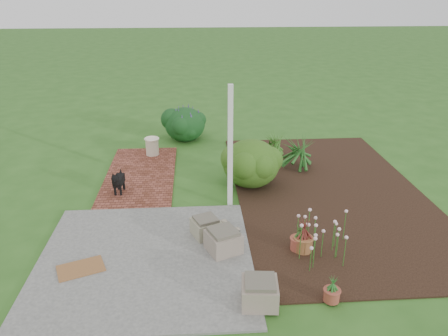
{
  "coord_description": "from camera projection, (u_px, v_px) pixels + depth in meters",
  "views": [
    {
      "loc": [
        -0.37,
        -7.87,
        4.2
      ],
      "look_at": [
        0.2,
        0.4,
        0.7
      ],
      "focal_mm": 35.0,
      "sensor_mm": 36.0,
      "label": 1
    }
  ],
  "objects": [
    {
      "name": "stone_trough_mid",
      "position": [
        223.0,
        242.0,
        7.32
      ],
      "size": [
        0.67,
        0.67,
        0.34
      ],
      "primitive_type": "cube",
      "rotation": [
        0.0,
        0.0,
        0.4
      ],
      "color": "#75685B",
      "rests_on": "concrete_patio"
    },
    {
      "name": "ground",
      "position": [
        216.0,
        207.0,
        8.89
      ],
      "size": [
        80.0,
        80.0,
        0.0
      ],
      "primitive_type": "plane",
      "color": "#2C5B1C",
      "rests_on": "ground"
    },
    {
      "name": "stone_trough_near",
      "position": [
        260.0,
        293.0,
        6.11
      ],
      "size": [
        0.55,
        0.55,
        0.33
      ],
      "primitive_type": "cube",
      "rotation": [
        0.0,
        0.0,
        -0.09
      ],
      "color": "gray",
      "rests_on": "concrete_patio"
    },
    {
      "name": "terracotta_pot_small_left",
      "position": [
        299.0,
        244.0,
        7.4
      ],
      "size": [
        0.28,
        0.28,
        0.22
      ],
      "primitive_type": "cylinder",
      "rotation": [
        0.0,
        0.0,
        0.04
      ],
      "color": "#AE4E3B",
      "rests_on": "garden_bed"
    },
    {
      "name": "pink_flower_patch",
      "position": [
        325.0,
        235.0,
        7.21
      ],
      "size": [
        1.09,
        1.09,
        0.69
      ],
      "primitive_type": null,
      "rotation": [
        0.0,
        0.0,
        -0.01
      ],
      "color": "#113D0F",
      "rests_on": "garden_bed"
    },
    {
      "name": "concrete_patio",
      "position": [
        145.0,
        259.0,
        7.19
      ],
      "size": [
        3.5,
        3.5,
        0.04
      ],
      "primitive_type": "cube",
      "color": "#595957",
      "rests_on": "ground"
    },
    {
      "name": "brick_path",
      "position": [
        141.0,
        174.0,
        10.38
      ],
      "size": [
        1.6,
        3.5,
        0.04
      ],
      "primitive_type": "cube",
      "color": "#5E2C1D",
      "rests_on": "ground"
    },
    {
      "name": "veranda_post",
      "position": [
        230.0,
        148.0,
        8.51
      ],
      "size": [
        0.1,
        0.1,
        2.5
      ],
      "primitive_type": "cube",
      "color": "white",
      "rests_on": "ground"
    },
    {
      "name": "purple_flowering_bush",
      "position": [
        185.0,
        123.0,
        12.57
      ],
      "size": [
        1.22,
        1.22,
        0.98
      ],
      "primitive_type": "ellipsoid",
      "rotation": [
        0.0,
        0.0,
        0.05
      ],
      "color": "black",
      "rests_on": "ground"
    },
    {
      "name": "cream_ceramic_urn",
      "position": [
        152.0,
        147.0,
        11.45
      ],
      "size": [
        0.35,
        0.35,
        0.45
      ],
      "primitive_type": "cylinder",
      "rotation": [
        0.0,
        0.0,
        0.03
      ],
      "color": "#F0E0C5",
      "rests_on": "brick_path"
    },
    {
      "name": "terracotta_pot_bronze",
      "position": [
        303.0,
        244.0,
        7.36
      ],
      "size": [
        0.4,
        0.4,
        0.25
      ],
      "primitive_type": "cylinder",
      "rotation": [
        0.0,
        0.0,
        0.36
      ],
      "color": "#955C32",
      "rests_on": "garden_bed"
    },
    {
      "name": "garden_bed",
      "position": [
        329.0,
        192.0,
        9.5
      ],
      "size": [
        4.0,
        7.0,
        0.03
      ],
      "primitive_type": "cube",
      "color": "black",
      "rests_on": "ground"
    },
    {
      "name": "evergreen_shrub",
      "position": [
        251.0,
        162.0,
        9.65
      ],
      "size": [
        1.3,
        1.3,
        1.07
      ],
      "primitive_type": "ellipsoid",
      "rotation": [
        0.0,
        0.0,
        -0.03
      ],
      "color": "#16360D",
      "rests_on": "garden_bed"
    },
    {
      "name": "agapanthus_clump_back",
      "position": [
        298.0,
        149.0,
        10.56
      ],
      "size": [
        1.2,
        1.2,
        0.95
      ],
      "primitive_type": null,
      "rotation": [
        0.0,
        0.0,
        -0.15
      ],
      "color": "#183711",
      "rests_on": "garden_bed"
    },
    {
      "name": "terracotta_pot_small_right",
      "position": [
        332.0,
        295.0,
        6.2
      ],
      "size": [
        0.29,
        0.29,
        0.19
      ],
      "primitive_type": "cylinder",
      "rotation": [
        0.0,
        0.0,
        0.32
      ],
      "color": "brown",
      "rests_on": "garden_bed"
    },
    {
      "name": "black_dog",
      "position": [
        118.0,
        180.0,
        9.29
      ],
      "size": [
        0.21,
        0.59,
        0.51
      ],
      "rotation": [
        0.0,
        0.0,
        -0.1
      ],
      "color": "black",
      "rests_on": "brick_path"
    },
    {
      "name": "agapanthus_clump_front",
      "position": [
        274.0,
        142.0,
        11.36
      ],
      "size": [
        0.85,
        0.85,
        0.74
      ],
      "primitive_type": null,
      "rotation": [
        0.0,
        0.0,
        -0.02
      ],
      "color": "#1D3F11",
      "rests_on": "garden_bed"
    },
    {
      "name": "stone_trough_far",
      "position": [
        206.0,
        228.0,
        7.79
      ],
      "size": [
        0.58,
        0.58,
        0.3
      ],
      "primitive_type": "cube",
      "rotation": [
        0.0,
        0.0,
        0.39
      ],
      "color": "gray",
      "rests_on": "concrete_patio"
    },
    {
      "name": "coir_doormat",
      "position": [
        81.0,
        268.0,
        6.9
      ],
      "size": [
        0.83,
        0.69,
        0.02
      ],
      "primitive_type": "cube",
      "rotation": [
        0.0,
        0.0,
        0.38
      ],
      "color": "brown",
      "rests_on": "concrete_patio"
    }
  ]
}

